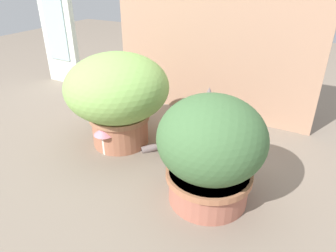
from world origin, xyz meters
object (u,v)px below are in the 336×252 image
(grass_planter, at_px, (118,94))
(mushroom_ornament_pink, at_px, (104,133))
(leafy_planter, at_px, (211,149))
(cat, at_px, (190,129))

(grass_planter, bearing_deg, mushroom_ornament_pink, -90.32)
(leafy_planter, height_order, cat, leafy_planter)
(grass_planter, height_order, leafy_planter, grass_planter)
(cat, xyz_separation_m, mushroom_ornament_pink, (-0.34, -0.21, -0.02))
(cat, height_order, mushroom_ornament_pink, cat)
(cat, bearing_deg, mushroom_ornament_pink, -148.48)
(mushroom_ornament_pink, bearing_deg, leafy_planter, -6.59)
(grass_planter, distance_m, mushroom_ornament_pink, 0.19)
(grass_planter, relative_size, mushroom_ornament_pink, 3.38)
(cat, bearing_deg, grass_planter, -165.42)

